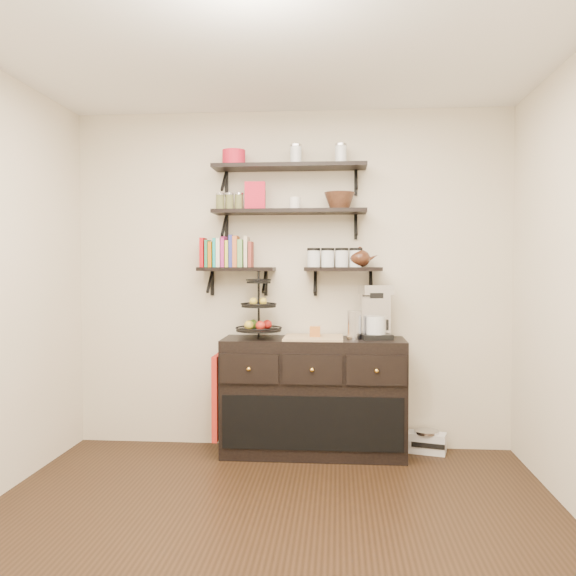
{
  "coord_description": "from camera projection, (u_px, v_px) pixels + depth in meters",
  "views": [
    {
      "loc": [
        0.38,
        -3.15,
        1.45
      ],
      "look_at": [
        0.03,
        1.15,
        1.3
      ],
      "focal_mm": 38.0,
      "sensor_mm": 36.0,
      "label": 1
    }
  ],
  "objects": [
    {
      "name": "floor",
      "position": [
        265.0,
        541.0,
        3.22
      ],
      "size": [
        3.5,
        3.5,
        0.0
      ],
      "primitive_type": "plane",
      "color": "black",
      "rests_on": "ground"
    },
    {
      "name": "ceiling",
      "position": [
        264.0,
        24.0,
        3.13
      ],
      "size": [
        3.5,
        3.5,
        0.02
      ],
      "primitive_type": "cube",
      "color": "white",
      "rests_on": "back_wall"
    },
    {
      "name": "back_wall",
      "position": [
        291.0,
        280.0,
        4.92
      ],
      "size": [
        3.5,
        0.02,
        2.7
      ],
      "primitive_type": "cube",
      "color": "beige",
      "rests_on": "ground"
    },
    {
      "name": "shelf_top",
      "position": [
        289.0,
        167.0,
        4.76
      ],
      "size": [
        1.2,
        0.27,
        0.23
      ],
      "color": "black",
      "rests_on": "back_wall"
    },
    {
      "name": "shelf_mid",
      "position": [
        289.0,
        212.0,
        4.77
      ],
      "size": [
        1.2,
        0.27,
        0.23
      ],
      "color": "black",
      "rests_on": "back_wall"
    },
    {
      "name": "shelf_low_left",
      "position": [
        237.0,
        270.0,
        4.83
      ],
      "size": [
        0.6,
        0.25,
        0.23
      ],
      "color": "black",
      "rests_on": "back_wall"
    },
    {
      "name": "shelf_low_right",
      "position": [
        343.0,
        270.0,
        4.76
      ],
      "size": [
        0.6,
        0.25,
        0.23
      ],
      "color": "black",
      "rests_on": "back_wall"
    },
    {
      "name": "cookbooks",
      "position": [
        230.0,
        253.0,
        4.83
      ],
      "size": [
        0.43,
        0.15,
        0.26
      ],
      "color": "red",
      "rests_on": "shelf_low_left"
    },
    {
      "name": "glass_canisters",
      "position": [
        335.0,
        259.0,
        4.76
      ],
      "size": [
        0.43,
        0.1,
        0.13
      ],
      "color": "silver",
      "rests_on": "shelf_low_right"
    },
    {
      "name": "sideboard",
      "position": [
        313.0,
        396.0,
        4.7
      ],
      "size": [
        1.4,
        0.5,
        0.92
      ],
      "color": "black",
      "rests_on": "floor"
    },
    {
      "name": "fruit_stand",
      "position": [
        259.0,
        315.0,
        4.72
      ],
      "size": [
        0.35,
        0.35,
        0.52
      ],
      "rotation": [
        0.0,
        0.0,
        0.06
      ],
      "color": "black",
      "rests_on": "sideboard"
    },
    {
      "name": "candle",
      "position": [
        315.0,
        331.0,
        4.68
      ],
      "size": [
        0.08,
        0.08,
        0.08
      ],
      "primitive_type": "cube",
      "color": "#AE6228",
      "rests_on": "sideboard"
    },
    {
      "name": "coffee_maker",
      "position": [
        375.0,
        313.0,
        4.67
      ],
      "size": [
        0.26,
        0.26,
        0.41
      ],
      "rotation": [
        0.0,
        0.0,
        0.21
      ],
      "color": "black",
      "rests_on": "sideboard"
    },
    {
      "name": "thermal_carafe",
      "position": [
        354.0,
        325.0,
        4.64
      ],
      "size": [
        0.11,
        0.11,
        0.22
      ],
      "primitive_type": "cylinder",
      "color": "silver",
      "rests_on": "sideboard"
    },
    {
      "name": "apron",
      "position": [
        218.0,
        396.0,
        4.66
      ],
      "size": [
        0.04,
        0.28,
        0.64
      ],
      "primitive_type": "cube",
      "color": "#A91215",
      "rests_on": "sideboard"
    },
    {
      "name": "radio",
      "position": [
        427.0,
        442.0,
        4.75
      ],
      "size": [
        0.32,
        0.24,
        0.18
      ],
      "rotation": [
        0.0,
        0.0,
        -0.27
      ],
      "color": "silver",
      "rests_on": "floor"
    },
    {
      "name": "recipe_box",
      "position": [
        255.0,
        196.0,
        4.78
      ],
      "size": [
        0.16,
        0.07,
        0.22
      ],
      "primitive_type": "cube",
      "rotation": [
        0.0,
        0.0,
        0.05
      ],
      "color": "red",
      "rests_on": "shelf_mid"
    },
    {
      "name": "walnut_bowl",
      "position": [
        339.0,
        201.0,
        4.73
      ],
      "size": [
        0.24,
        0.24,
        0.13
      ],
      "primitive_type": null,
      "color": "black",
      "rests_on": "shelf_mid"
    },
    {
      "name": "ramekins",
      "position": [
        295.0,
        204.0,
        4.76
      ],
      "size": [
        0.09,
        0.09,
        0.1
      ],
      "primitive_type": "cylinder",
      "color": "white",
      "rests_on": "shelf_mid"
    },
    {
      "name": "teapot",
      "position": [
        360.0,
        257.0,
        4.75
      ],
      "size": [
        0.23,
        0.19,
        0.16
      ],
      "primitive_type": null,
      "rotation": [
        0.0,
        0.0,
        0.14
      ],
      "color": "#3A1D11",
      "rests_on": "shelf_low_right"
    },
    {
      "name": "red_pot",
      "position": [
        234.0,
        158.0,
        4.79
      ],
      "size": [
        0.18,
        0.18,
        0.12
      ],
      "primitive_type": "cylinder",
      "color": "red",
      "rests_on": "shelf_top"
    }
  ]
}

